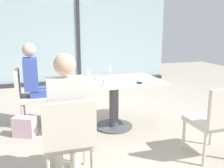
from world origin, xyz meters
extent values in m
plane|color=#A89E8E|center=(0.00, 0.00, 0.00)|extent=(12.00, 12.00, 0.00)
cube|color=#9DB7BC|center=(0.00, 3.20, 1.35)|extent=(4.91, 0.03, 2.70)
cube|color=#2D2D33|center=(0.00, 3.17, 1.35)|extent=(0.08, 0.06, 2.70)
cube|color=#2D2D33|center=(0.00, 3.17, 0.05)|extent=(4.91, 0.10, 0.10)
cube|color=silver|center=(0.00, 0.00, 0.71)|extent=(1.36, 0.84, 0.04)
cylinder|color=#4C4C51|center=(0.00, 0.00, 0.35)|extent=(0.14, 0.14, 0.69)
cylinder|color=#4C4C51|center=(0.00, 0.00, 0.01)|extent=(0.56, 0.56, 0.02)
cube|color=beige|center=(-0.82, -1.12, 0.42)|extent=(0.46, 0.46, 0.06)
cube|color=beige|center=(-0.82, -1.37, 0.66)|extent=(0.46, 0.05, 0.42)
cylinder|color=beige|center=(-0.62, -0.92, 0.20)|extent=(0.04, 0.04, 0.39)
cylinder|color=beige|center=(-1.02, -0.92, 0.20)|extent=(0.04, 0.04, 0.39)
cylinder|color=beige|center=(-0.62, -1.32, 0.20)|extent=(0.04, 0.04, 0.39)
cube|color=beige|center=(-1.11, 0.48, 0.42)|extent=(0.46, 0.46, 0.06)
cube|color=beige|center=(-1.36, 0.48, 0.66)|extent=(0.05, 0.46, 0.42)
cylinder|color=beige|center=(-0.91, 0.28, 0.20)|extent=(0.04, 0.04, 0.39)
cylinder|color=beige|center=(-0.91, 0.68, 0.20)|extent=(0.04, 0.04, 0.39)
cylinder|color=beige|center=(-1.31, 0.28, 0.20)|extent=(0.04, 0.04, 0.39)
cylinder|color=beige|center=(-1.31, 0.68, 0.20)|extent=(0.04, 0.04, 0.39)
cube|color=beige|center=(0.82, -1.12, 0.42)|extent=(0.46, 0.46, 0.06)
cylinder|color=beige|center=(1.02, -0.92, 0.20)|extent=(0.04, 0.04, 0.39)
cylinder|color=beige|center=(0.62, -0.92, 0.20)|extent=(0.04, 0.04, 0.39)
cylinder|color=beige|center=(0.62, -1.32, 0.20)|extent=(0.04, 0.04, 0.39)
cylinder|color=silver|center=(-0.73, -0.94, 0.23)|extent=(0.11, 0.11, 0.45)
cube|color=silver|center=(-0.73, -1.04, 0.51)|extent=(0.13, 0.32, 0.11)
cylinder|color=silver|center=(-0.91, -0.94, 0.23)|extent=(0.11, 0.11, 0.45)
cube|color=silver|center=(-0.91, -1.04, 0.51)|extent=(0.13, 0.32, 0.11)
cube|color=silver|center=(-0.82, -1.17, 0.80)|extent=(0.34, 0.20, 0.48)
sphere|color=#D8AD8C|center=(-0.82, -1.17, 1.16)|extent=(0.20, 0.20, 0.20)
cylinder|color=#384C9E|center=(-0.94, 0.39, 0.23)|extent=(0.11, 0.11, 0.45)
cube|color=#384C9E|center=(-1.03, 0.39, 0.51)|extent=(0.32, 0.13, 0.11)
cylinder|color=#384C9E|center=(-0.94, 0.57, 0.23)|extent=(0.11, 0.11, 0.45)
cube|color=#384C9E|center=(-1.03, 0.57, 0.51)|extent=(0.32, 0.13, 0.11)
cube|color=#384C9E|center=(-1.16, 0.48, 0.80)|extent=(0.20, 0.34, 0.48)
sphere|color=#D8AD8C|center=(-1.16, 0.48, 1.16)|extent=(0.20, 0.20, 0.20)
cylinder|color=silver|center=(-0.38, 0.04, 0.73)|extent=(0.06, 0.06, 0.00)
cylinder|color=silver|center=(-0.38, 0.04, 0.78)|extent=(0.01, 0.01, 0.08)
cone|color=silver|center=(-0.38, 0.04, 0.87)|extent=(0.07, 0.07, 0.09)
cylinder|color=silver|center=(-0.61, -0.28, 0.73)|extent=(0.06, 0.06, 0.00)
cylinder|color=silver|center=(-0.61, -0.28, 0.78)|extent=(0.01, 0.01, 0.08)
cone|color=silver|center=(-0.61, -0.28, 0.87)|extent=(0.07, 0.07, 0.09)
cylinder|color=silver|center=(-0.34, -0.35, 0.73)|extent=(0.06, 0.06, 0.00)
cylinder|color=silver|center=(-0.34, -0.35, 0.78)|extent=(0.01, 0.01, 0.08)
cone|color=silver|center=(-0.34, -0.35, 0.87)|extent=(0.07, 0.07, 0.09)
cylinder|color=silver|center=(0.02, 0.28, 0.73)|extent=(0.06, 0.06, 0.00)
cylinder|color=silver|center=(0.02, 0.28, 0.78)|extent=(0.01, 0.01, 0.08)
cone|color=silver|center=(0.02, 0.28, 0.87)|extent=(0.07, 0.07, 0.09)
cylinder|color=white|center=(-0.22, -0.31, 0.78)|extent=(0.08, 0.08, 0.09)
cube|color=black|center=(0.28, -0.29, 0.73)|extent=(0.11, 0.16, 0.01)
cube|color=beige|center=(-1.28, 0.04, 0.14)|extent=(0.34, 0.28, 0.28)
camera|label=1|loc=(-1.03, -3.35, 1.47)|focal=39.32mm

